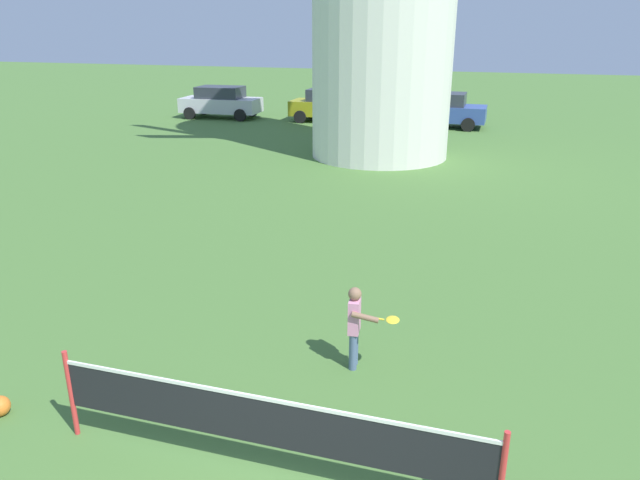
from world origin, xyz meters
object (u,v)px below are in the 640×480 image
tennis_net (263,422)px  parked_car_mustard (331,105)px  stray_ball (0,406)px  parked_car_silver (221,102)px  parked_car_blue (437,109)px  player_far (356,323)px

tennis_net → parked_car_mustard: 24.37m
tennis_net → stray_ball: size_ratio=18.89×
parked_car_silver → parked_car_blue: 10.81m
tennis_net → parked_car_silver: size_ratio=1.19×
parked_car_blue → stray_ball: bearing=-96.3°
parked_car_blue → tennis_net: bearing=-87.8°
player_far → parked_car_mustard: parked_car_mustard is taller
tennis_net → stray_ball: (-3.50, 0.02, -0.56)m
parked_car_blue → parked_car_silver: bearing=-178.1°
player_far → parked_car_mustard: bearing=106.9°
parked_car_mustard → player_far: bearing=-73.1°
parked_car_blue → parked_car_mustard: bearing=179.0°
parked_car_blue → player_far: bearing=-86.4°
player_far → stray_ball: size_ratio=4.76×
parked_car_mustard → parked_car_blue: bearing=-1.0°
player_far → stray_ball: player_far is taller
player_far → parked_car_silver: 24.08m
stray_ball → parked_car_blue: size_ratio=0.06×
stray_ball → parked_car_mustard: (-2.53, 23.58, 0.68)m
parked_car_silver → parked_car_mustard: 5.71m
player_far → parked_car_mustard: (-6.44, 21.24, 0.12)m
parked_car_silver → parked_car_blue: same height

